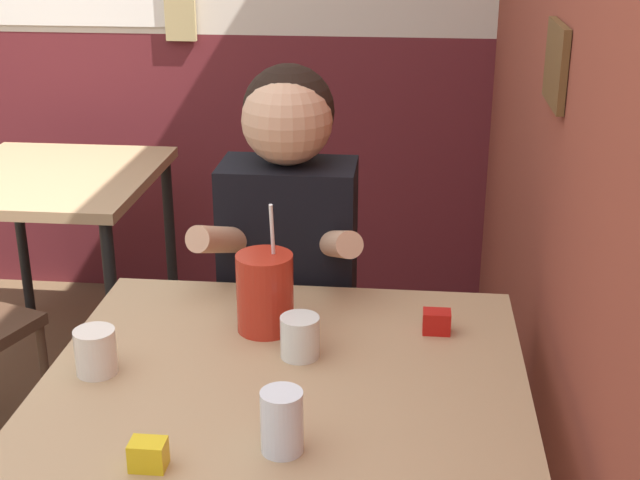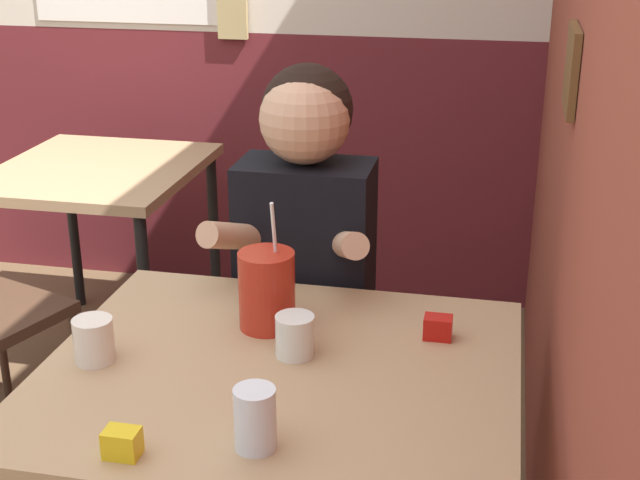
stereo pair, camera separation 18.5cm
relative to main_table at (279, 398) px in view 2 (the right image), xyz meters
name	(u,v)px [view 2 (the right image)]	position (x,y,z in m)	size (l,w,h in m)	color
brick_wall_right	(583,8)	(0.58, 0.83, 0.69)	(0.08, 4.27, 2.70)	brown
main_table	(279,398)	(0.00, 0.00, 0.00)	(0.95, 0.84, 0.72)	tan
background_table	(99,189)	(-0.99, 1.26, -0.02)	(0.68, 0.77, 0.72)	tan
person_seated	(306,281)	(-0.07, 0.55, 0.01)	(0.42, 0.42, 1.23)	black
cocktail_pitcher	(267,290)	(-0.07, 0.18, 0.15)	(0.12, 0.12, 0.29)	#B22819
glass_near_pitcher	(255,419)	(0.03, -0.27, 0.12)	(0.07, 0.07, 0.11)	silver
glass_center	(295,336)	(0.02, 0.06, 0.11)	(0.08, 0.08, 0.09)	silver
glass_far_side	(94,340)	(-0.37, -0.04, 0.11)	(0.08, 0.08, 0.09)	silver
condiment_ketchup	(438,327)	(0.30, 0.20, 0.09)	(0.06, 0.04, 0.05)	#B7140F
condiment_mustard	(122,443)	(-0.18, -0.34, 0.09)	(0.06, 0.04, 0.05)	yellow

